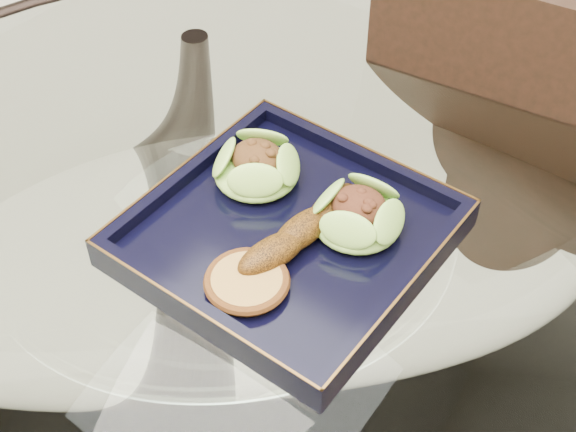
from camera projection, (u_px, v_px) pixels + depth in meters
The scene contains 7 objects.
dining_table at pixel (235, 354), 0.89m from camera, with size 1.13×1.13×0.77m.
dining_chair at pixel (446, 297), 1.07m from camera, with size 0.43×0.43×0.90m.
navy_plate at pixel (288, 238), 0.78m from camera, with size 0.27×0.27×0.02m, color black.
lettuce_wrap_left at pixel (256, 169), 0.81m from camera, with size 0.09×0.09×0.03m, color #71A830.
lettuce_wrap_right at pixel (357, 217), 0.76m from camera, with size 0.09×0.09×0.03m, color #5C9029.
roasted_plantain at pixel (303, 230), 0.75m from camera, with size 0.15×0.03×0.03m, color #5D3309.
crumb_patty at pixel (247, 282), 0.72m from camera, with size 0.07×0.07×0.01m, color #B6813C.
Camera 1 is at (0.35, -0.38, 1.34)m, focal length 50.00 mm.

